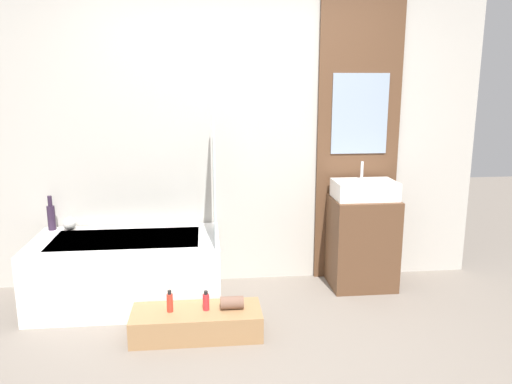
{
  "coord_description": "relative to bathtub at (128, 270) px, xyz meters",
  "views": [
    {
      "loc": [
        -0.29,
        -2.66,
        1.73
      ],
      "look_at": [
        0.06,
        0.69,
        0.99
      ],
      "focal_mm": 35.0,
      "sensor_mm": 36.0,
      "label": 1
    }
  ],
  "objects": [
    {
      "name": "vanity_cabinet",
      "position": [
        1.95,
        0.15,
        0.12
      ],
      "size": [
        0.54,
        0.44,
        0.78
      ],
      "primitive_type": "cube",
      "color": "brown",
      "rests_on": "ground_plane"
    },
    {
      "name": "bathtub",
      "position": [
        0.0,
        0.0,
        0.0
      ],
      "size": [
        1.45,
        0.77,
        0.54
      ],
      "color": "white",
      "rests_on": "ground_plane"
    },
    {
      "name": "bottle_soap_secondary",
      "position": [
        0.61,
        -0.59,
        -0.02
      ],
      "size": [
        0.05,
        0.05,
        0.14
      ],
      "color": "red",
      "rests_on": "wooden_step_bench"
    },
    {
      "name": "bottle_soap_primary",
      "position": [
        0.37,
        -0.59,
        -0.02
      ],
      "size": [
        0.04,
        0.04,
        0.16
      ],
      "color": "red",
      "rests_on": "wooden_step_bench"
    },
    {
      "name": "wooden_step_bench",
      "position": [
        0.55,
        -0.59,
        -0.18
      ],
      "size": [
        0.9,
        0.35,
        0.19
      ],
      "primitive_type": "cube",
      "color": "#997047",
      "rests_on": "ground_plane"
    },
    {
      "name": "sink",
      "position": [
        1.95,
        0.15,
        0.58
      ],
      "size": [
        0.51,
        0.34,
        0.3
      ],
      "color": "white",
      "rests_on": "vanity_cabinet"
    },
    {
      "name": "towel_roll",
      "position": [
        0.79,
        -0.59,
        -0.04
      ],
      "size": [
        0.16,
        0.09,
        0.09
      ],
      "primitive_type": "cylinder",
      "rotation": [
        0.0,
        1.57,
        0.0
      ],
      "color": "brown",
      "rests_on": "wooden_step_bench"
    },
    {
      "name": "glass_shower_screen",
      "position": [
        0.69,
        -0.06,
        0.76
      ],
      "size": [
        0.01,
        0.6,
        0.98
      ],
      "primitive_type": "cube",
      "color": "silver",
      "rests_on": "bathtub"
    },
    {
      "name": "wall_wood_accent",
      "position": [
        1.95,
        0.38,
        1.04
      ],
      "size": [
        0.72,
        0.04,
        2.6
      ],
      "color": "brown",
      "rests_on": "ground_plane"
    },
    {
      "name": "wall_tiled_back",
      "position": [
        0.92,
        0.43,
        1.03
      ],
      "size": [
        4.2,
        0.06,
        2.6
      ],
      "primitive_type": "cube",
      "color": "#B7B2A8",
      "rests_on": "ground_plane"
    },
    {
      "name": "vase_tall_dark",
      "position": [
        -0.64,
        0.3,
        0.38
      ],
      "size": [
        0.06,
        0.06,
        0.29
      ],
      "color": "#2D1E33",
      "rests_on": "bathtub"
    },
    {
      "name": "vase_round_light",
      "position": [
        -0.49,
        0.28,
        0.32
      ],
      "size": [
        0.11,
        0.11,
        0.11
      ],
      "primitive_type": "sphere",
      "color": "silver",
      "rests_on": "bathtub"
    },
    {
      "name": "ground_plane",
      "position": [
        0.92,
        -1.15,
        -0.27
      ],
      "size": [
        12.0,
        12.0,
        0.0
      ],
      "primitive_type": "plane",
      "color": "slate"
    }
  ]
}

